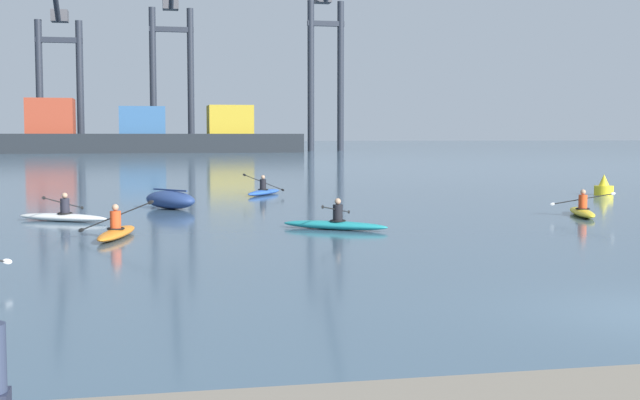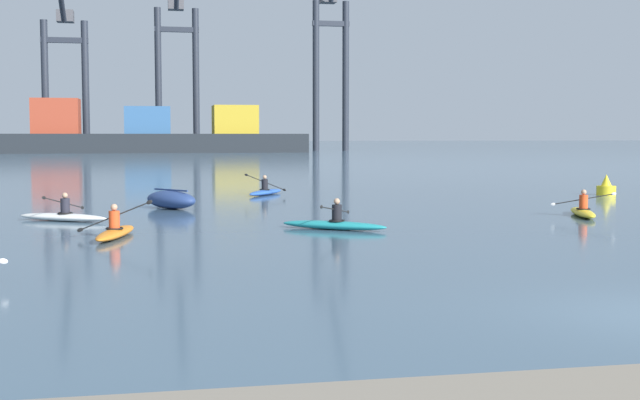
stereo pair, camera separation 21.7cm
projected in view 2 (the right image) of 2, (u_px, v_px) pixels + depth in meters
The scene contains 11 objects.
container_barge at pixel (146, 135), 138.14m from camera, with size 51.69×8.88×8.63m.
gantry_crane_west at pixel (64, 58), 143.32m from camera, with size 7.81×18.95×32.50m.
gantry_crane_west_mid at pixel (177, 51), 152.29m from camera, with size 7.91×19.83×37.69m.
gantry_crane_east_mid at pixel (332, 47), 152.08m from camera, with size 6.67×18.23×40.64m.
capsized_dinghy at pixel (171, 200), 33.07m from camera, with size 2.47×2.73×0.76m.
channel_buoy at pixel (606, 188), 40.51m from camera, with size 0.90×0.90×1.00m.
kayak_blue at pixel (266, 191), 40.66m from camera, with size 2.31×3.20×1.03m.
kayak_white at pixel (63, 216), 28.34m from camera, with size 3.22×2.27×0.95m.
kayak_yellow at pixel (583, 211), 30.01m from camera, with size 2.16×3.42×0.95m.
kayak_teal at pixel (334, 224), 25.80m from camera, with size 3.12×2.45×0.95m.
kayak_orange at pixel (115, 232), 23.75m from camera, with size 2.11×3.45×1.08m.
Camera 2 is at (-8.19, -11.90, 2.86)m, focal length 47.84 mm.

